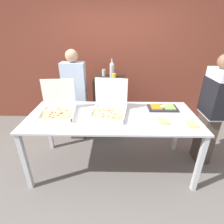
% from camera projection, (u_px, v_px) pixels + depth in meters
% --- Properties ---
extents(ground_plane, '(16.00, 16.00, 0.00)m').
position_uv_depth(ground_plane, '(112.00, 165.00, 2.78)').
color(ground_plane, slate).
extents(brick_wall_behind, '(10.00, 0.06, 2.80)m').
position_uv_depth(brick_wall_behind, '(114.00, 58.00, 3.70)').
color(brick_wall_behind, brown).
rests_on(brick_wall_behind, ground_plane).
extents(buffet_table, '(2.30, 0.97, 0.89)m').
position_uv_depth(buffet_table, '(112.00, 121.00, 2.43)').
color(buffet_table, silver).
rests_on(buffet_table, ground_plane).
extents(pizza_box_near_left, '(0.53, 0.54, 0.46)m').
position_uv_depth(pizza_box_near_left, '(109.00, 108.00, 2.40)').
color(pizza_box_near_left, white).
rests_on(pizza_box_near_left, buffet_table).
extents(pizza_box_far_right, '(0.50, 0.51, 0.45)m').
position_uv_depth(pizza_box_far_right, '(58.00, 109.00, 2.39)').
color(pizza_box_far_right, white).
rests_on(pizza_box_far_right, buffet_table).
extents(paper_plate_front_center, '(0.21, 0.21, 0.03)m').
position_uv_depth(paper_plate_front_center, '(163.00, 121.00, 2.22)').
color(paper_plate_front_center, white).
rests_on(paper_plate_front_center, buffet_table).
extents(paper_plate_front_left, '(0.23, 0.23, 0.03)m').
position_uv_depth(paper_plate_front_left, '(192.00, 125.00, 2.14)').
color(paper_plate_front_left, white).
rests_on(paper_plate_front_left, buffet_table).
extents(veggie_tray, '(0.42, 0.23, 0.05)m').
position_uv_depth(veggie_tray, '(163.00, 108.00, 2.56)').
color(veggie_tray, '#28282D').
rests_on(veggie_tray, buffet_table).
extents(sideboard_podium, '(0.60, 0.54, 1.14)m').
position_uv_depth(sideboard_podium, '(110.00, 106.00, 3.48)').
color(sideboard_podium, black).
rests_on(sideboard_podium, ground_plane).
extents(soda_bottle, '(0.08, 0.08, 0.35)m').
position_uv_depth(soda_bottle, '(112.00, 69.00, 3.18)').
color(soda_bottle, '#B7BCC1').
rests_on(soda_bottle, sideboard_podium).
extents(soda_can_silver, '(0.07, 0.07, 0.12)m').
position_uv_depth(soda_can_silver, '(104.00, 73.00, 3.31)').
color(soda_can_silver, silver).
rests_on(soda_can_silver, sideboard_podium).
extents(soda_can_colored, '(0.07, 0.07, 0.12)m').
position_uv_depth(soda_can_colored, '(114.00, 77.00, 3.02)').
color(soda_can_colored, gold).
rests_on(soda_can_colored, sideboard_podium).
extents(person_guest_plaid, '(0.40, 0.22, 1.66)m').
position_uv_depth(person_guest_plaid, '(75.00, 95.00, 3.14)').
color(person_guest_plaid, '#473D33').
rests_on(person_guest_plaid, ground_plane).
extents(person_server_vest, '(0.24, 0.42, 1.68)m').
position_uv_depth(person_server_vest, '(213.00, 107.00, 2.51)').
color(person_server_vest, '#473D33').
rests_on(person_server_vest, ground_plane).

